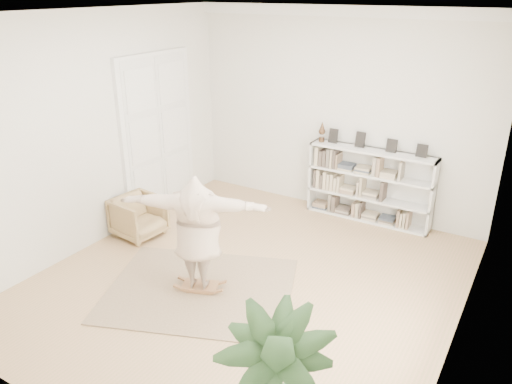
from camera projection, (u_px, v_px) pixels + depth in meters
floor at (249, 280)px, 7.11m from camera, size 6.00×6.00×0.00m
room_shell at (343, 11)px, 8.09m from camera, size 6.00×6.00×6.00m
doors at (158, 136)px, 8.89m from camera, size 0.09×1.78×2.92m
bookshelf at (369, 186)px, 8.74m from camera, size 2.20×0.35×1.64m
armchair at (139, 217)px, 8.27m from camera, size 0.82×0.80×0.68m
rug at (200, 289)px, 6.88m from camera, size 3.06×2.77×0.02m
rocker_board at (200, 286)px, 6.86m from camera, size 0.55×0.44×0.10m
person at (197, 230)px, 6.53m from camera, size 2.03×1.22×1.61m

